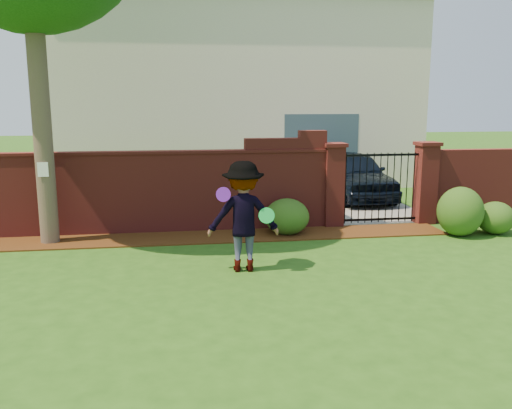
{
  "coord_description": "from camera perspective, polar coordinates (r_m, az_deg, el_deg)",
  "views": [
    {
      "loc": [
        -1.09,
        -7.5,
        2.77
      ],
      "look_at": [
        0.26,
        1.4,
        1.05
      ],
      "focal_mm": 37.68,
      "sensor_mm": 36.0,
      "label": 1
    }
  ],
  "objects": [
    {
      "name": "ground",
      "position": [
        8.07,
        -0.32,
        -9.3
      ],
      "size": [
        80.0,
        80.0,
        0.01
      ],
      "primitive_type": "cube",
      "color": "#265014",
      "rests_on": "ground"
    },
    {
      "name": "mulch_bed",
      "position": [
        11.18,
        -7.64,
        -3.54
      ],
      "size": [
        11.1,
        1.08,
        0.03
      ],
      "primitive_type": "cube",
      "color": "#3B1E0A",
      "rests_on": "ground"
    },
    {
      "name": "brick_wall",
      "position": [
        11.68,
        -13.02,
        1.46
      ],
      "size": [
        8.7,
        0.31,
        2.16
      ],
      "color": "maroon",
      "rests_on": "ground"
    },
    {
      "name": "brick_wall_return",
      "position": [
        13.96,
        24.93,
        1.91
      ],
      "size": [
        4.0,
        0.25,
        1.7
      ],
      "primitive_type": "cube",
      "color": "maroon",
      "rests_on": "ground"
    },
    {
      "name": "pillar_left",
      "position": [
        12.15,
        8.19,
        2.13
      ],
      "size": [
        0.5,
        0.5,
        1.88
      ],
      "color": "maroon",
      "rests_on": "ground"
    },
    {
      "name": "pillar_right",
      "position": [
        12.96,
        17.56,
        2.27
      ],
      "size": [
        0.5,
        0.5,
        1.88
      ],
      "color": "maroon",
      "rests_on": "ground"
    },
    {
      "name": "iron_gate",
      "position": [
        12.53,
        13.0,
        1.75
      ],
      "size": [
        1.78,
        0.03,
        1.6
      ],
      "color": "black",
      "rests_on": "ground"
    },
    {
      "name": "driveway",
      "position": [
        16.4,
        7.78,
        1.02
      ],
      "size": [
        3.2,
        8.0,
        0.01
      ],
      "primitive_type": "cube",
      "color": "gray",
      "rests_on": "ground"
    },
    {
      "name": "house",
      "position": [
        19.61,
        -2.53,
        11.97
      ],
      "size": [
        12.4,
        6.4,
        6.3
      ],
      "color": "#EEE0C7",
      "rests_on": "ground"
    },
    {
      "name": "car",
      "position": [
        15.67,
        10.46,
        3.04
      ],
      "size": [
        1.76,
        4.13,
        1.39
      ],
      "primitive_type": "imported",
      "rotation": [
        0.0,
        0.0,
        0.03
      ],
      "color": "black",
      "rests_on": "ground"
    },
    {
      "name": "paper_notice",
      "position": [
        11.07,
        -21.69,
        3.47
      ],
      "size": [
        0.2,
        0.01,
        0.28
      ],
      "primitive_type": "cube",
      "color": "white",
      "rests_on": "tree"
    },
    {
      "name": "shrub_left",
      "position": [
        11.36,
        3.31,
        -1.3
      ],
      "size": [
        0.94,
        0.94,
        0.77
      ],
      "primitive_type": "ellipsoid",
      "color": "#1D4815",
      "rests_on": "ground"
    },
    {
      "name": "shrub_middle",
      "position": [
        12.0,
        20.86,
        -0.7
      ],
      "size": [
        0.95,
        0.95,
        1.04
      ],
      "primitive_type": "ellipsoid",
      "color": "#1D4815",
      "rests_on": "ground"
    },
    {
      "name": "shrub_right",
      "position": [
        12.51,
        24.08,
        -1.3
      ],
      "size": [
        0.78,
        0.78,
        0.69
      ],
      "primitive_type": "ellipsoid",
      "color": "#1D4815",
      "rests_on": "ground"
    },
    {
      "name": "man",
      "position": [
        8.81,
        -1.38,
        -1.32
      ],
      "size": [
        1.22,
        0.75,
        1.83
      ],
      "primitive_type": "imported",
      "rotation": [
        0.0,
        0.0,
        3.08
      ],
      "color": "gray",
      "rests_on": "ground"
    },
    {
      "name": "frisbee_purple",
      "position": [
        8.58,
        -3.49,
        1.07
      ],
      "size": [
        0.24,
        0.07,
        0.24
      ],
      "primitive_type": "cylinder",
      "rotation": [
        1.36,
        0.0,
        0.01
      ],
      "color": "purple",
      "rests_on": "man"
    },
    {
      "name": "frisbee_green",
      "position": [
        8.62,
        1.14,
        -1.17
      ],
      "size": [
        0.27,
        0.13,
        0.26
      ],
      "primitive_type": "cylinder",
      "rotation": [
        1.43,
        0.0,
        -0.27
      ],
      "color": "green",
      "rests_on": "man"
    }
  ]
}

